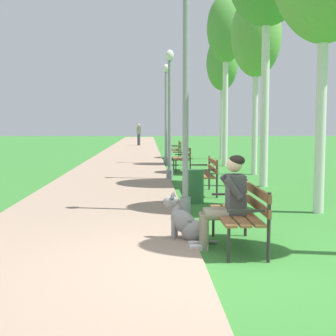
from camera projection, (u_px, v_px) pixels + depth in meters
The scene contains 16 objects.
ground_plane at pixel (221, 268), 5.63m from camera, with size 120.00×120.00×0.00m, color #33752D.
paved_path at pixel (131, 151), 29.43m from camera, with size 3.36×60.00×0.04m, color gray.
park_bench_near at pixel (243, 210), 6.49m from camera, with size 0.55×1.50×0.85m.
park_bench_mid at pixel (205, 172), 11.57m from camera, with size 0.55×1.50×0.85m.
park_bench_far at pixel (183, 157), 16.96m from camera, with size 0.55×1.50×0.85m.
park_bench_furthest at pixel (176, 149), 22.45m from camera, with size 0.55×1.50×0.85m.
person_seated_on_near_bench at pixel (227, 198), 6.46m from camera, with size 0.74×0.49×1.25m.
dog_grey at pixel (186, 224), 6.86m from camera, with size 0.80×0.44×0.71m.
lamp_post_near at pixel (186, 88), 8.89m from camera, with size 0.24×0.24×4.48m.
lamp_post_mid at pixel (170, 113), 14.24m from camera, with size 0.24×0.24×3.80m.
lamp_post_far at pixel (166, 113), 19.99m from camera, with size 0.24×0.24×4.07m.
birch_tree_fourth at pixel (256, 37), 15.52m from camera, with size 1.60×1.44×5.81m.
birch_tree_fifth at pixel (226, 31), 18.72m from camera, with size 1.47×1.28×6.63m.
birch_tree_sixth at pixel (222, 64), 22.54m from camera, with size 1.46×1.52×5.71m.
litter_bin at pixel (195, 186), 10.24m from camera, with size 0.36×0.36×0.70m, color #2D6638.
pedestrian_distant at pixel (139, 135), 36.34m from camera, with size 0.32×0.22×1.65m.
Camera 1 is at (-0.83, -5.47, 1.67)m, focal length 52.05 mm.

